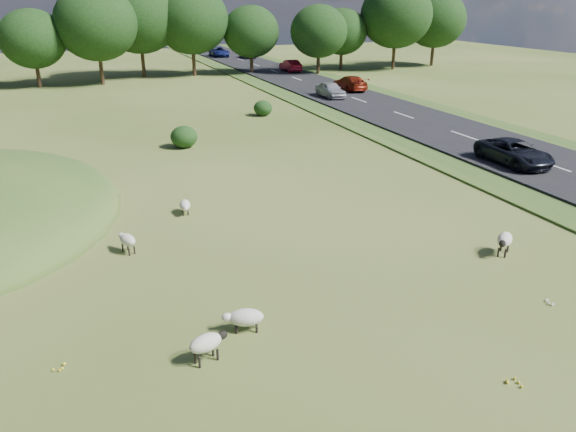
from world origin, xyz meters
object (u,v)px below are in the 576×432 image
(car_4, at_px, (350,83))
(car_6, at_px, (219,52))
(sheep_1, at_px, (127,240))
(car_2, at_px, (330,89))
(car_1, at_px, (248,53))
(sheep_3, at_px, (505,240))
(sheep_0, at_px, (185,205))
(sheep_2, at_px, (245,318))
(sheep_5, at_px, (207,343))
(car_7, at_px, (514,152))
(car_3, at_px, (290,66))

(car_4, bearing_deg, car_6, -84.59)
(sheep_1, distance_m, car_2, 37.05)
(car_1, relative_size, car_6, 0.91)
(sheep_1, relative_size, sheep_3, 0.94)
(sheep_1, xyz_separation_m, car_6, (22.48, 72.87, 0.45))
(sheep_0, height_order, car_4, car_4)
(sheep_2, relative_size, sheep_5, 1.07)
(sheep_2, height_order, sheep_5, sheep_5)
(car_7, bearing_deg, sheep_3, -132.96)
(sheep_1, xyz_separation_m, car_2, (22.48, 29.45, 0.45))
(sheep_2, bearing_deg, car_1, -91.31)
(sheep_0, relative_size, sheep_5, 0.94)
(sheep_3, bearing_deg, car_6, -136.25)
(sheep_2, xyz_separation_m, car_4, (23.59, 39.72, 0.54))
(sheep_3, xyz_separation_m, car_3, (12.63, 55.50, 0.38))
(car_4, relative_size, car_7, 1.03)
(sheep_5, xyz_separation_m, car_2, (21.21, 37.52, 0.40))
(sheep_1, bearing_deg, sheep_2, 178.46)
(car_3, relative_size, car_7, 0.91)
(car_7, bearing_deg, car_4, 82.45)
(sheep_3, height_order, car_7, car_7)
(car_2, height_order, car_4, car_4)
(car_1, bearing_deg, sheep_3, 80.38)
(car_3, bearing_deg, sheep_3, 77.18)
(car_4, bearing_deg, car_1, -90.00)
(sheep_0, xyz_separation_m, car_2, (19.53, 26.00, 0.59))
(sheep_3, height_order, car_4, car_4)
(sheep_0, bearing_deg, car_4, 149.93)
(sheep_2, xyz_separation_m, car_2, (19.79, 36.43, 0.53))
(car_1, height_order, car_4, car_4)
(car_6, bearing_deg, car_4, -84.59)
(sheep_5, height_order, car_7, car_7)
(sheep_3, relative_size, car_4, 0.23)
(sheep_0, distance_m, sheep_3, 13.90)
(car_6, relative_size, car_7, 1.08)
(car_2, bearing_deg, car_3, 79.56)
(sheep_1, relative_size, car_1, 0.23)
(sheep_2, xyz_separation_m, car_3, (23.59, 57.06, 0.54))
(sheep_2, bearing_deg, car_4, -104.79)
(sheep_5, bearing_deg, sheep_3, -5.21)
(sheep_0, distance_m, car_1, 69.66)
(sheep_1, height_order, sheep_2, sheep_1)
(sheep_2, distance_m, car_1, 79.64)
(sheep_2, height_order, car_1, car_1)
(sheep_5, distance_m, car_4, 47.86)
(sheep_0, xyz_separation_m, sheep_5, (-1.68, -11.52, 0.19))
(car_4, bearing_deg, car_2, 40.87)
(car_2, bearing_deg, car_6, 90.00)
(sheep_2, bearing_deg, sheep_3, -155.98)
(sheep_3, xyz_separation_m, car_2, (8.83, 34.87, 0.37))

